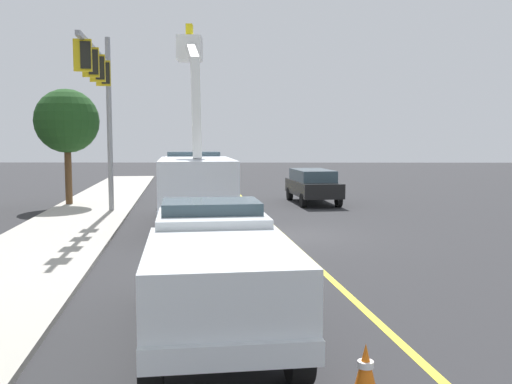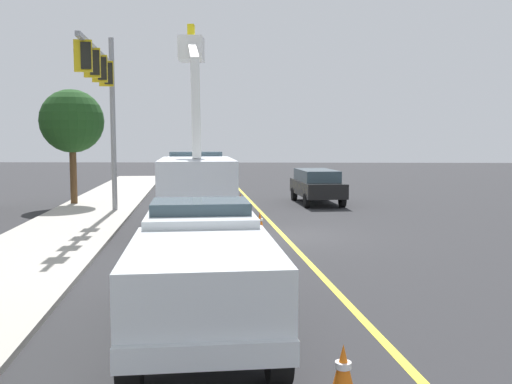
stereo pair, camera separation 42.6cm
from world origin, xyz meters
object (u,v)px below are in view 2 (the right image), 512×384
Objects in this scene: traffic_cone_mid_front at (270,256)px; traffic_cone_mid_rear at (260,223)px; traffic_cone_leading at (343,372)px; traffic_signal_mast at (104,87)px; passing_minivan at (317,184)px; service_pickup_truck at (202,269)px; utility_bucket_truck at (196,182)px; traffic_cone_trailing at (240,202)px.

traffic_cone_mid_front is 5.75m from traffic_cone_mid_rear.
traffic_signal_mast is (14.93, 7.42, 4.84)m from traffic_cone_leading.
service_pickup_truck is at bearing 170.20° from passing_minivan.
traffic_signal_mast is (-6.24, 8.72, 4.21)m from passing_minivan.
passing_minivan is at bearing -34.27° from utility_bucket_truck.
passing_minivan reaches higher than traffic_cone_trailing.
traffic_cone_mid_rear is 0.10× the size of traffic_signal_mast.
passing_minivan is 7.22× the size of traffic_cone_leading.
traffic_cone_mid_rear is (-8.99, 2.62, -0.61)m from passing_minivan.
traffic_cone_leading is 0.89× the size of traffic_cone_trailing.
utility_bucket_truck is 11.37× the size of traffic_cone_mid_rear.
passing_minivan is (7.35, -5.01, -0.65)m from utility_bucket_truck.
traffic_cone_mid_front is at bearing 8.32° from traffic_cone_leading.
traffic_cone_leading is 0.93× the size of traffic_cone_mid_rear.
utility_bucket_truck is at bearing 8.33° from service_pickup_truck.
utility_bucket_truck is 11.85m from service_pickup_truck.
traffic_cone_trailing is (4.37, -1.37, -1.24)m from utility_bucket_truck.
service_pickup_truck is at bearing -178.75° from traffic_cone_trailing.
traffic_cone_leading is at bearing -164.98° from utility_bucket_truck.
traffic_cone_mid_rear is 6.10m from traffic_cone_trailing.
service_pickup_truck reaches higher than traffic_cone_mid_rear.
traffic_cone_mid_front reaches higher than traffic_cone_trailing.
traffic_cone_mid_front reaches higher than traffic_cone_mid_rear.
traffic_cone_mid_front is 11.70m from traffic_signal_mast.
service_pickup_truck reaches higher than passing_minivan.
utility_bucket_truck is at bearing 20.55° from traffic_cone_mid_front.
traffic_cone_trailing is (6.01, 1.02, 0.02)m from traffic_cone_mid_rear.
utility_bucket_truck is 10.89× the size of traffic_cone_trailing.
traffic_cone_leading is at bearing -153.57° from traffic_signal_mast.
passing_minivan is 11.52m from traffic_signal_mast.
traffic_cone_leading is 17.36m from traffic_signal_mast.
service_pickup_truck is 19.35m from passing_minivan.
traffic_cone_trailing is (11.75, 1.40, -0.03)m from traffic_cone_mid_front.
traffic_signal_mast is at bearing 73.32° from utility_bucket_truck.
traffic_cone_trailing is at bearing 6.80° from traffic_cone_mid_front.
traffic_signal_mast is at bearing 26.43° from traffic_cone_leading.
traffic_cone_mid_rear is (-1.64, -2.39, -1.26)m from utility_bucket_truck.
service_pickup_truck is 7.51× the size of traffic_cone_trailing.
utility_bucket_truck is at bearing 162.65° from traffic_cone_trailing.
traffic_cone_leading is 6.50m from traffic_cone_mid_front.
traffic_cone_mid_front is (-7.38, -2.77, -1.21)m from utility_bucket_truck.
service_pickup_truck is 16.11m from traffic_cone_trailing.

